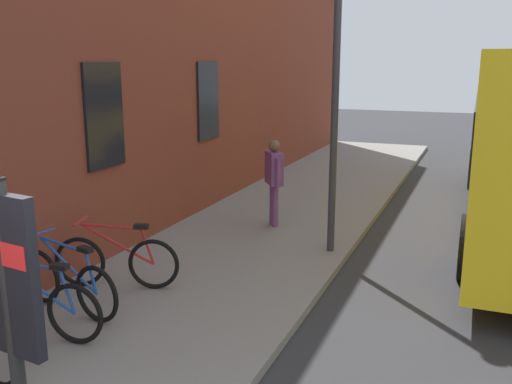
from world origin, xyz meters
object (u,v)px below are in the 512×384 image
at_px(transit_info_sign, 10,297).
at_px(pedestrian_crossing_street, 274,174).
at_px(street_lamp, 336,62).
at_px(bicycle_nearest_sign, 36,305).
at_px(bicycle_mid_rack, 68,283).
at_px(bicycle_by_door, 117,261).

bearing_deg(transit_info_sign, pedestrian_crossing_street, 6.50).
distance_m(transit_info_sign, street_lamp, 6.42).
height_order(bicycle_nearest_sign, pedestrian_crossing_street, pedestrian_crossing_street).
height_order(bicycle_mid_rack, bicycle_by_door, same).
distance_m(bicycle_mid_rack, bicycle_by_door, 0.90).
height_order(bicycle_nearest_sign, bicycle_mid_rack, same).
height_order(bicycle_by_door, street_lamp, street_lamp).
bearing_deg(transit_info_sign, bicycle_mid_rack, 35.17).
bearing_deg(bicycle_mid_rack, pedestrian_crossing_street, -13.01).
relative_size(bicycle_mid_rack, street_lamp, 0.34).
height_order(bicycle_mid_rack, pedestrian_crossing_street, pedestrian_crossing_street).
relative_size(bicycle_nearest_sign, pedestrian_crossing_street, 1.07).
xyz_separation_m(transit_info_sign, street_lamp, (6.23, -0.57, 1.48)).
bearing_deg(transit_info_sign, bicycle_nearest_sign, 41.64).
xyz_separation_m(bicycle_mid_rack, street_lamp, (3.56, -2.45, 2.69)).
bearing_deg(bicycle_by_door, street_lamp, -41.44).
height_order(bicycle_nearest_sign, transit_info_sign, transit_info_sign).
relative_size(bicycle_mid_rack, pedestrian_crossing_street, 1.05).
bearing_deg(transit_info_sign, bicycle_by_door, 26.59).
relative_size(bicycle_by_door, transit_info_sign, 0.71).
distance_m(bicycle_nearest_sign, transit_info_sign, 2.93).
bearing_deg(bicycle_by_door, pedestrian_crossing_street, -14.60).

